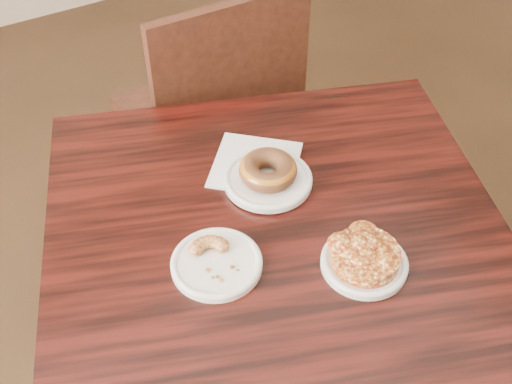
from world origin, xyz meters
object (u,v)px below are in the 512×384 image
cafe_table (274,348)px  apple_fritter (366,254)px  glazed_donut (268,170)px  cruller_fragment (216,257)px  chair_far (204,118)px

cafe_table → apple_fritter: 0.44m
cafe_table → glazed_donut: size_ratio=7.41×
cafe_table → cruller_fragment: 0.42m
glazed_donut → chair_far: bearing=76.4°
apple_fritter → cruller_fragment: bearing=150.2°
cafe_table → glazed_donut: glazed_donut is taller
glazed_donut → cruller_fragment: glazed_donut is taller
chair_far → cafe_table: bearing=75.3°
cafe_table → glazed_donut: (0.05, 0.12, 0.41)m
chair_far → cruller_fragment: bearing=66.4°
cafe_table → chair_far: size_ratio=0.91×
cruller_fragment → chair_far: bearing=66.1°
apple_fritter → cruller_fragment: size_ratio=1.85×
cafe_table → chair_far: chair_far is taller
chair_far → apple_fritter: (-0.11, -0.85, 0.33)m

